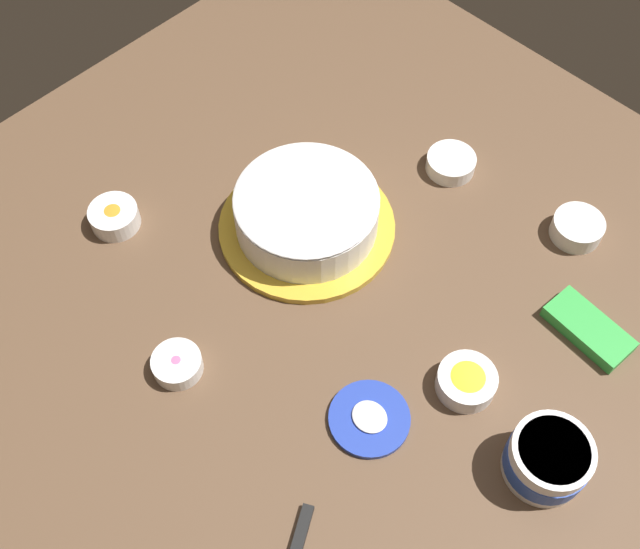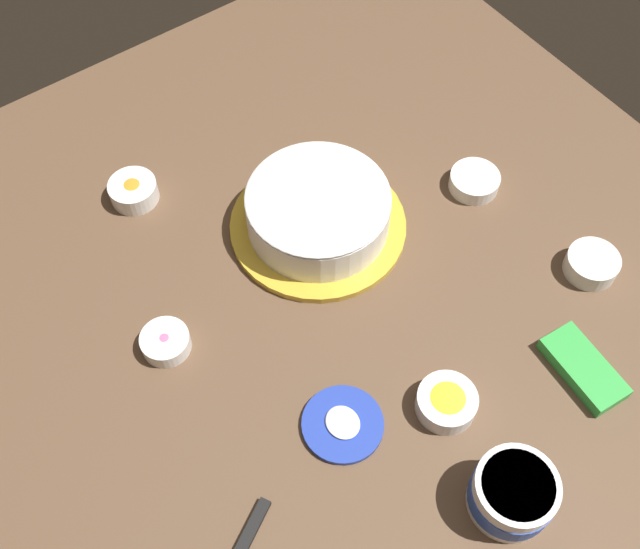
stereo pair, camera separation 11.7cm
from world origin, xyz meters
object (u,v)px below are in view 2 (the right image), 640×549
at_px(frosting_tub_lid, 343,424).
at_px(sprinkle_bowl_yellow, 447,402).
at_px(sprinkle_bowl_green, 592,264).
at_px(sprinkle_bowl_orange, 133,190).
at_px(sprinkle_bowl_blue, 474,181).
at_px(candy_box_lower, 583,368).
at_px(frosted_cake, 318,212).
at_px(frosting_tub, 513,493).
at_px(sprinkle_bowl_pink, 165,342).

bearing_deg(frosting_tub_lid, sprinkle_bowl_yellow, -115.30).
bearing_deg(sprinkle_bowl_green, sprinkle_bowl_yellow, 97.35).
relative_size(sprinkle_bowl_orange, sprinkle_bowl_green, 0.97).
xyz_separation_m(sprinkle_bowl_blue, candy_box_lower, (-0.39, 0.11, -0.00)).
bearing_deg(frosted_cake, sprinkle_bowl_blue, -107.66).
distance_m(frosted_cake, sprinkle_bowl_orange, 0.35).
height_order(sprinkle_bowl_orange, sprinkle_bowl_green, sprinkle_bowl_orange).
bearing_deg(frosting_tub, sprinkle_bowl_green, -61.54).
xyz_separation_m(frosting_tub, sprinkle_bowl_orange, (0.82, 0.17, -0.02)).
xyz_separation_m(sprinkle_bowl_pink, sprinkle_bowl_blue, (-0.04, -0.63, -0.00)).
height_order(sprinkle_bowl_pink, sprinkle_bowl_blue, same).
relative_size(frosting_tub_lid, sprinkle_bowl_blue, 1.38).
bearing_deg(sprinkle_bowl_blue, frosting_tub, 142.94).
relative_size(frosting_tub_lid, sprinkle_bowl_green, 1.40).
height_order(frosting_tub_lid, sprinkle_bowl_pink, sprinkle_bowl_pink).
bearing_deg(candy_box_lower, sprinkle_bowl_yellow, 74.31).
distance_m(sprinkle_bowl_orange, sprinkle_bowl_pink, 0.32).
distance_m(frosting_tub, sprinkle_bowl_pink, 0.58).
relative_size(sprinkle_bowl_green, candy_box_lower, 0.62).
bearing_deg(frosted_cake, sprinkle_bowl_yellow, 174.05).
height_order(sprinkle_bowl_yellow, sprinkle_bowl_green, sprinkle_bowl_yellow).
bearing_deg(sprinkle_bowl_orange, candy_box_lower, -150.80).
xyz_separation_m(sprinkle_bowl_orange, candy_box_lower, (-0.73, -0.41, -0.01)).
distance_m(frosted_cake, candy_box_lower, 0.51).
relative_size(frosting_tub, sprinkle_bowl_green, 1.35).
bearing_deg(sprinkle_bowl_pink, sprinkle_bowl_yellow, -139.34).
bearing_deg(frosting_tub_lid, sprinkle_bowl_green, -92.43).
distance_m(frosting_tub, candy_box_lower, 0.26).
height_order(sprinkle_bowl_orange, sprinkle_bowl_pink, sprinkle_bowl_orange).
distance_m(frosted_cake, sprinkle_bowl_pink, 0.35).
bearing_deg(candy_box_lower, sprinkle_bowl_green, -44.66).
bearing_deg(frosting_tub, frosting_tub_lid, 27.80).
bearing_deg(sprinkle_bowl_orange, frosting_tub_lid, -175.69).
relative_size(frosting_tub, candy_box_lower, 0.84).
xyz_separation_m(frosting_tub, sprinkle_bowl_green, (0.21, -0.39, -0.02)).
height_order(frosting_tub_lid, sprinkle_bowl_green, sprinkle_bowl_green).
relative_size(sprinkle_bowl_orange, sprinkle_bowl_blue, 0.96).
xyz_separation_m(sprinkle_bowl_yellow, candy_box_lower, (-0.08, -0.22, -0.01)).
relative_size(frosted_cake, sprinkle_bowl_green, 3.47).
xyz_separation_m(frosted_cake, sprinkle_bowl_blue, (-0.09, -0.29, -0.03)).
relative_size(sprinkle_bowl_pink, sprinkle_bowl_blue, 0.87).
bearing_deg(sprinkle_bowl_pink, candy_box_lower, -129.74).
distance_m(frosting_tub, sprinkle_bowl_yellow, 0.17).
xyz_separation_m(sprinkle_bowl_yellow, sprinkle_bowl_green, (0.05, -0.37, -0.00)).
bearing_deg(frosting_tub_lid, candy_box_lower, -112.52).
relative_size(frosting_tub, sprinkle_bowl_pink, 1.52).
distance_m(sprinkle_bowl_yellow, sprinkle_bowl_green, 0.37).
distance_m(sprinkle_bowl_green, candy_box_lower, 0.20).
distance_m(sprinkle_bowl_blue, candy_box_lower, 0.40).
bearing_deg(sprinkle_bowl_yellow, sprinkle_bowl_green, -82.65).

